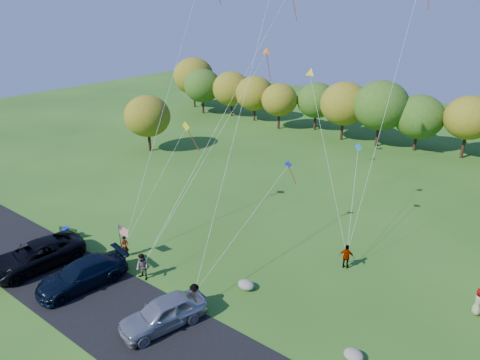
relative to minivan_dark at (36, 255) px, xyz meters
The scene contains 16 objects.
ground 9.81m from the minivan_dark, 25.76° to the left, with size 140.00×140.00×0.00m, color #245418.
asphalt_lane 8.85m from the minivan_dark, ahead, with size 44.00×6.00×0.06m, color black.
treeline 41.54m from the minivan_dark, 77.69° to the left, with size 76.12×27.88×8.38m.
minivan_dark is the anchor object (origin of this frame).
minivan_navy 4.50m from the minivan_dark, ahead, with size 2.37×5.83×1.69m, color black.
minivan_silver 11.45m from the minivan_dark, ahead, with size 2.04×5.07×1.73m, color #A2A6AC.
flyer_a 5.94m from the minivan_dark, 49.93° to the left, with size 0.59×0.39×1.62m, color #4C4C59.
flyer_b 7.78m from the minivan_dark, 26.28° to the left, with size 0.92×0.72×1.89m, color #4C4C59.
flyer_c 12.13m from the minivan_dark, 16.50° to the left, with size 1.02×0.59×1.58m, color #4C4C59.
flyer_d 21.45m from the minivan_dark, 36.63° to the left, with size 1.05×0.44×1.79m, color #4C4C59.
flyer_e 28.51m from the minivan_dark, 27.04° to the left, with size 0.85×0.55×1.74m, color #4C4C59.
park_bench 4.13m from the minivan_dark, 116.75° to the left, with size 1.58×0.78×0.90m.
trash_barrel 4.14m from the minivan_dark, 120.22° to the left, with size 0.57×0.57×0.85m, color #0D26D0.
flag_assembly 5.99m from the minivan_dark, 46.53° to the left, with size 0.99×0.65×2.69m.
boulder_near 14.72m from the minivan_dark, 27.21° to the left, with size 1.14×0.89×0.57m, color gray.
boulder_far 21.67m from the minivan_dark, 14.03° to the left, with size 1.04×0.87×0.54m, color gray.
Camera 1 is at (17.70, -16.03, 16.98)m, focal length 32.00 mm.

